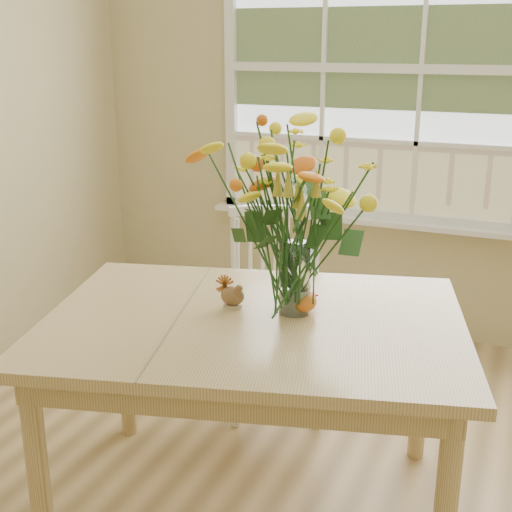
% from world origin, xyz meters
% --- Properties ---
extents(wall_back, '(4.00, 0.02, 2.70)m').
position_xyz_m(wall_back, '(0.00, 2.25, 1.35)').
color(wall_back, '#C5BB7E').
rests_on(wall_back, floor).
extents(window, '(2.42, 0.12, 1.74)m').
position_xyz_m(window, '(0.00, 2.21, 1.53)').
color(window, silver).
rests_on(window, wall_back).
extents(dining_table, '(1.66, 1.37, 0.78)m').
position_xyz_m(dining_table, '(-0.21, 0.38, 0.68)').
color(dining_table, tan).
rests_on(dining_table, floor).
extents(windsor_chair, '(0.57, 0.56, 0.94)m').
position_xyz_m(windsor_chair, '(-0.43, 1.17, 0.53)').
color(windsor_chair, white).
rests_on(windsor_chair, floor).
extents(flower_vase, '(0.53, 0.53, 0.63)m').
position_xyz_m(flower_vase, '(-0.09, 0.49, 1.15)').
color(flower_vase, white).
rests_on(flower_vase, dining_table).
extents(pumpkin, '(0.10, 0.10, 0.08)m').
position_xyz_m(pumpkin, '(-0.06, 0.49, 0.82)').
color(pumpkin, '#C67117').
rests_on(pumpkin, dining_table).
extents(turkey_figurine, '(0.10, 0.08, 0.11)m').
position_xyz_m(turkey_figurine, '(-0.31, 0.44, 0.82)').
color(turkey_figurine, '#CCB78C').
rests_on(turkey_figurine, dining_table).
extents(dark_gourd, '(0.13, 0.09, 0.08)m').
position_xyz_m(dark_gourd, '(-0.13, 0.61, 0.82)').
color(dark_gourd, '#38160F').
rests_on(dark_gourd, dining_table).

